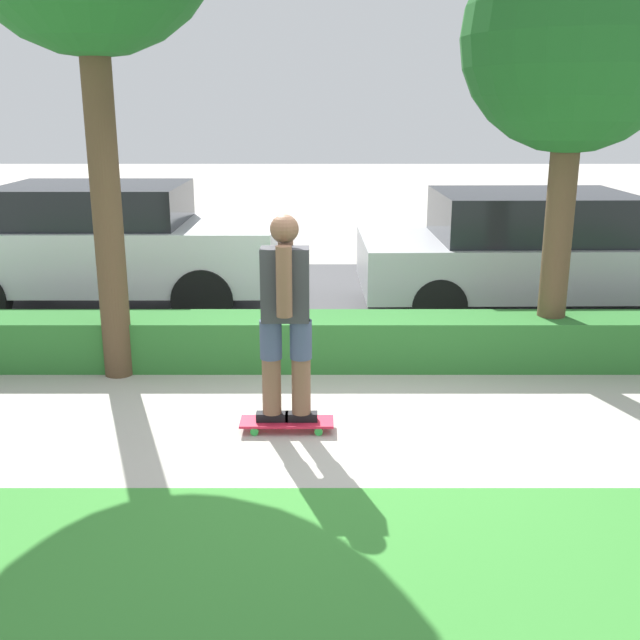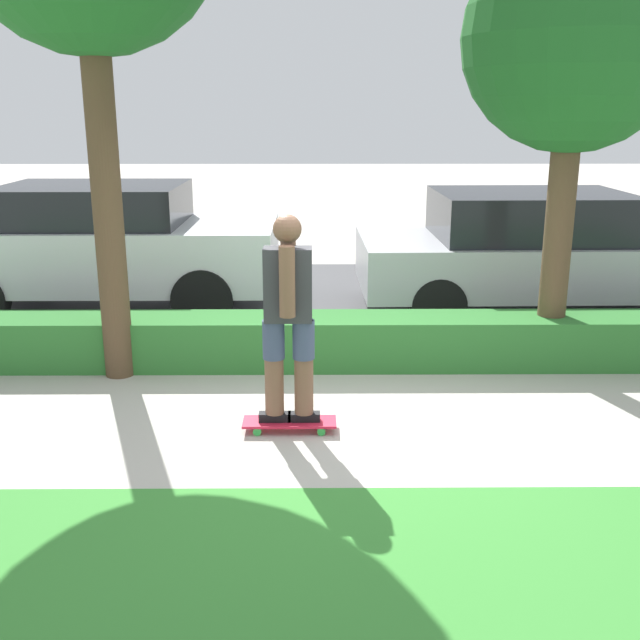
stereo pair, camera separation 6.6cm
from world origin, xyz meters
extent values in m
plane|color=#ADA89E|center=(0.00, 0.00, 0.00)|extent=(60.00, 60.00, 0.00)
cube|color=#474749|center=(0.00, 4.20, 0.00)|extent=(12.73, 5.00, 0.01)
cube|color=#2D702D|center=(0.00, 1.60, 0.26)|extent=(12.73, 0.60, 0.51)
cube|color=red|center=(-0.42, -0.02, 0.08)|extent=(0.76, 0.24, 0.02)
cylinder|color=green|center=(-0.16, -0.11, 0.03)|extent=(0.07, 0.04, 0.07)
cylinder|color=green|center=(-0.16, 0.07, 0.03)|extent=(0.07, 0.04, 0.07)
cylinder|color=green|center=(-0.68, -0.11, 0.03)|extent=(0.07, 0.04, 0.07)
cylinder|color=green|center=(-0.68, 0.07, 0.03)|extent=(0.07, 0.04, 0.07)
cube|color=black|center=(-0.54, -0.02, 0.12)|extent=(0.26, 0.09, 0.07)
cylinder|color=brown|center=(-0.54, -0.02, 0.55)|extent=(0.15, 0.15, 0.78)
cylinder|color=#3D4766|center=(-0.54, -0.02, 0.78)|extent=(0.18, 0.18, 0.31)
cube|color=black|center=(-0.30, -0.02, 0.12)|extent=(0.26, 0.09, 0.07)
cylinder|color=brown|center=(-0.30, -0.02, 0.55)|extent=(0.15, 0.15, 0.78)
cylinder|color=#3D4766|center=(-0.30, -0.02, 0.78)|extent=(0.18, 0.18, 0.31)
cube|color=#333338|center=(-0.42, -0.02, 1.22)|extent=(0.37, 0.20, 0.58)
cylinder|color=brown|center=(-0.42, -0.17, 1.28)|extent=(0.12, 0.12, 0.54)
cylinder|color=brown|center=(-0.42, 0.14, 1.28)|extent=(0.12, 0.12, 0.54)
sphere|color=brown|center=(-0.42, -0.02, 1.66)|extent=(0.22, 0.22, 0.22)
cylinder|color=brown|center=(-2.14, 1.33, 1.75)|extent=(0.28, 0.28, 3.50)
cylinder|color=brown|center=(2.19, 1.65, 1.29)|extent=(0.28, 0.28, 2.59)
sphere|color=#1E5B23|center=(2.19, 1.65, 3.17)|extent=(2.10, 2.10, 2.10)
cube|color=silver|center=(-2.86, 3.80, 0.75)|extent=(4.29, 1.95, 0.77)
cube|color=black|center=(-2.99, 3.80, 1.37)|extent=(2.23, 1.71, 0.48)
cylinder|color=black|center=(-1.54, 2.91, 0.37)|extent=(0.73, 0.23, 0.73)
cylinder|color=black|center=(-1.54, 4.69, 0.37)|extent=(0.73, 0.23, 0.73)
cylinder|color=black|center=(-4.19, 4.69, 0.37)|extent=(0.73, 0.23, 0.73)
cube|color=#B7B7BC|center=(2.63, 3.71, 0.64)|extent=(4.54, 2.04, 0.63)
cube|color=black|center=(2.50, 3.71, 1.24)|extent=(2.37, 1.77, 0.57)
cylinder|color=black|center=(4.03, 4.61, 0.32)|extent=(0.65, 0.24, 0.65)
cylinder|color=black|center=(1.23, 2.80, 0.32)|extent=(0.65, 0.24, 0.65)
cylinder|color=black|center=(1.23, 4.61, 0.32)|extent=(0.65, 0.24, 0.65)
camera|label=1|loc=(-0.15, -5.65, 2.54)|focal=42.00mm
camera|label=2|loc=(-0.22, -5.65, 2.54)|focal=42.00mm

